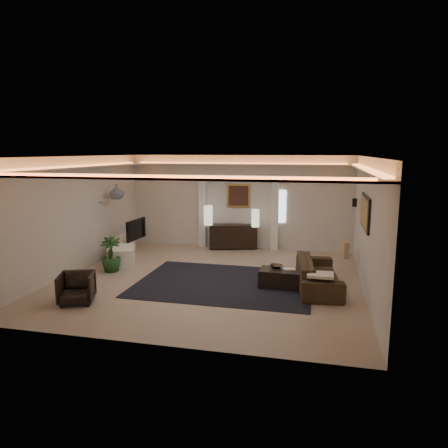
% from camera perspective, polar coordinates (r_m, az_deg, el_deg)
% --- Properties ---
extents(floor, '(7.00, 7.00, 0.00)m').
position_cam_1_polar(floor, '(10.06, -1.90, -7.56)').
color(floor, tan).
rests_on(floor, ground).
extents(ceiling, '(7.00, 7.00, 0.00)m').
position_cam_1_polar(ceiling, '(9.59, -2.00, 9.19)').
color(ceiling, white).
rests_on(ceiling, ground).
extents(wall_back, '(7.00, 0.00, 7.00)m').
position_cam_1_polar(wall_back, '(13.10, 2.03, 3.03)').
color(wall_back, beige).
rests_on(wall_back, ground).
extents(wall_front, '(7.00, 0.00, 7.00)m').
position_cam_1_polar(wall_front, '(6.48, -10.04, -4.30)').
color(wall_front, beige).
rests_on(wall_front, ground).
extents(wall_left, '(0.00, 7.00, 7.00)m').
position_cam_1_polar(wall_left, '(11.15, -19.61, 1.24)').
color(wall_left, beige).
rests_on(wall_left, ground).
extents(wall_right, '(0.00, 7.00, 7.00)m').
position_cam_1_polar(wall_right, '(9.45, 19.01, -0.20)').
color(wall_right, beige).
rests_on(wall_right, ground).
extents(cove_soffit, '(7.00, 7.00, 0.04)m').
position_cam_1_polar(cove_soffit, '(9.60, -1.99, 7.52)').
color(cove_soffit, silver).
rests_on(cove_soffit, ceiling).
extents(daylight_slit, '(0.25, 0.03, 1.00)m').
position_cam_1_polar(daylight_slit, '(12.90, 7.91, 2.39)').
color(daylight_slit, white).
rests_on(daylight_slit, wall_back).
extents(area_rug, '(4.00, 3.00, 0.01)m').
position_cam_1_polar(area_rug, '(9.78, 0.08, -8.04)').
color(area_rug, black).
rests_on(area_rug, ground).
extents(pilaster_left, '(0.22, 0.20, 2.20)m').
position_cam_1_polar(pilaster_left, '(13.32, -2.92, 1.62)').
color(pilaster_left, silver).
rests_on(pilaster_left, ground).
extents(pilaster_right, '(0.22, 0.20, 2.20)m').
position_cam_1_polar(pilaster_right, '(12.88, 6.96, 1.28)').
color(pilaster_right, silver).
rests_on(pilaster_right, ground).
extents(alcove_header, '(2.52, 0.20, 0.12)m').
position_cam_1_polar(alcove_header, '(12.93, 1.97, 6.50)').
color(alcove_header, silver).
rests_on(alcove_header, wall_back).
extents(painting_frame, '(0.74, 0.04, 0.74)m').
position_cam_1_polar(painting_frame, '(13.05, 2.01, 3.89)').
color(painting_frame, tan).
rests_on(painting_frame, wall_back).
extents(painting_canvas, '(0.62, 0.02, 0.62)m').
position_cam_1_polar(painting_canvas, '(13.02, 1.99, 3.88)').
color(painting_canvas, '#4C2D1E').
rests_on(painting_canvas, wall_back).
extents(art_panel_frame, '(0.04, 1.64, 0.74)m').
position_cam_1_polar(art_panel_frame, '(9.70, 18.74, 1.56)').
color(art_panel_frame, black).
rests_on(art_panel_frame, wall_right).
extents(art_panel_gold, '(0.02, 1.50, 0.62)m').
position_cam_1_polar(art_panel_gold, '(9.70, 18.60, 1.57)').
color(art_panel_gold, tan).
rests_on(art_panel_gold, wall_right).
extents(wall_sconce, '(0.12, 0.12, 0.22)m').
position_cam_1_polar(wall_sconce, '(11.57, 17.42, 2.81)').
color(wall_sconce, black).
rests_on(wall_sconce, wall_right).
extents(wall_niche, '(0.10, 0.55, 0.04)m').
position_cam_1_polar(wall_niche, '(12.28, -15.92, 3.14)').
color(wall_niche, silver).
rests_on(wall_niche, wall_left).
extents(console, '(1.54, 0.84, 0.74)m').
position_cam_1_polar(console, '(13.05, 1.24, -1.66)').
color(console, black).
rests_on(console, ground).
extents(lamp_left, '(0.35, 0.35, 0.59)m').
position_cam_1_polar(lamp_left, '(12.88, -2.16, 1.30)').
color(lamp_left, white).
rests_on(lamp_left, console).
extents(lamp_right, '(0.28, 0.28, 0.53)m').
position_cam_1_polar(lamp_right, '(12.58, 4.31, 1.07)').
color(lamp_right, '#FFF8D0').
rests_on(lamp_right, console).
extents(media_ledge, '(1.71, 2.74, 0.51)m').
position_cam_1_polar(media_ledge, '(12.43, -13.67, -3.36)').
color(media_ledge, white).
rests_on(media_ledge, ground).
extents(tv, '(1.05, 0.21, 0.60)m').
position_cam_1_polar(tv, '(12.42, -12.35, -0.84)').
color(tv, black).
rests_on(tv, media_ledge).
extents(figurine, '(0.15, 0.15, 0.37)m').
position_cam_1_polar(figurine, '(13.42, -11.34, -0.48)').
color(figurine, '#36291C').
rests_on(figurine, media_ledge).
extents(ginger_jar, '(0.51, 0.51, 0.43)m').
position_cam_1_polar(ginger_jar, '(12.25, -14.44, 4.28)').
color(ginger_jar, slate).
rests_on(ginger_jar, wall_niche).
extents(plant, '(0.65, 0.65, 0.89)m').
position_cam_1_polar(plant, '(10.97, -15.22, -4.02)').
color(plant, '#1E441E').
rests_on(plant, ground).
extents(sofa, '(2.30, 1.11, 0.65)m').
position_cam_1_polar(sofa, '(9.61, 12.76, -6.64)').
color(sofa, black).
rests_on(sofa, ground).
extents(throw_blanket, '(0.53, 0.44, 0.06)m').
position_cam_1_polar(throw_blanket, '(8.74, 13.03, -6.78)').
color(throw_blanket, beige).
rests_on(throw_blanket, sofa).
extents(throw_pillow, '(0.21, 0.45, 0.43)m').
position_cam_1_polar(throw_pillow, '(11.12, 16.17, -3.32)').
color(throw_pillow, tan).
rests_on(throw_pillow, sofa).
extents(coffee_table, '(1.05, 0.60, 0.39)m').
position_cam_1_polar(coffee_table, '(9.56, 8.05, -7.33)').
color(coffee_table, black).
rests_on(coffee_table, ground).
extents(bowl, '(0.31, 0.31, 0.07)m').
position_cam_1_polar(bowl, '(9.62, 7.17, -5.69)').
color(bowl, '#2D2115').
rests_on(bowl, coffee_table).
extents(magazine, '(0.31, 0.26, 0.03)m').
position_cam_1_polar(magazine, '(9.51, 8.94, -6.05)').
color(magazine, '#F2EACC').
rests_on(magazine, coffee_table).
extents(armchair, '(0.86, 0.87, 0.62)m').
position_cam_1_polar(armchair, '(8.98, -19.50, -8.24)').
color(armchair, black).
rests_on(armchair, ground).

